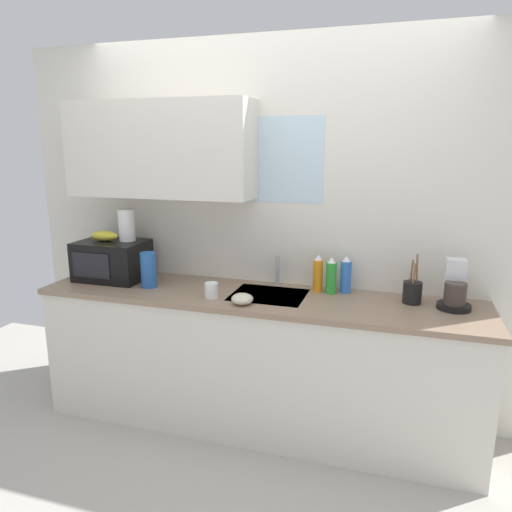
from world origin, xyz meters
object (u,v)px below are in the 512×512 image
Objects in this scene: coffee_maker at (455,290)px; utensil_crock at (412,292)px; dish_soap_bottle_blue at (346,275)px; mug_white at (211,290)px; cereal_canister at (149,270)px; microwave at (112,260)px; small_bowl at (242,299)px; banana_bunch at (104,236)px; dish_soap_bottle_orange at (318,274)px; dish_soap_bottle_green at (331,276)px; paper_towel_roll at (127,225)px.

utensil_crock reaches higher than coffee_maker.
dish_soap_bottle_blue is 0.85m from mug_white.
utensil_crock is at bearing 177.13° from coffee_maker.
microwave is at bearing 163.87° from cereal_canister.
small_bowl is at bearing -161.56° from utensil_crock.
microwave reaches higher than cereal_canister.
mug_white is (0.87, -0.19, -0.26)m from banana_bunch.
dish_soap_bottle_orange is 1.11m from cereal_canister.
mug_white is at bearing -155.92° from dish_soap_bottle_green.
banana_bunch is at bearing -175.69° from dish_soap_bottle_green.
microwave is 1.64× the size of coffee_maker.
paper_towel_roll is 1.05m from small_bowl.
dish_soap_bottle_blue reaches higher than small_bowl.
small_bowl is (0.70, -0.15, -0.08)m from cereal_canister.
coffee_maker is (2.13, 0.01, -0.28)m from paper_towel_roll.
small_bowl is (-0.38, -0.39, -0.08)m from dish_soap_bottle_orange.
cereal_canister is 2.46× the size of mug_white.
small_bowl is (-0.47, -0.37, -0.08)m from dish_soap_bottle_green.
dish_soap_bottle_green is at bearing 4.51° from microwave.
dish_soap_bottle_orange is at bearing 173.07° from utensil_crock.
cereal_canister is 1.80× the size of small_bowl.
coffee_maker is at bearing -5.78° from dish_soap_bottle_orange.
cereal_canister is at bearing -174.16° from utensil_crock.
cereal_canister reaches higher than small_bowl.
banana_bunch reaches higher than dish_soap_bottle_blue.
small_bowl is (0.22, -0.06, -0.02)m from mug_white.
mug_white is (0.48, -0.09, -0.07)m from cereal_canister.
utensil_crock is at bearing -6.93° from dish_soap_bottle_orange.
microwave is at bearing -175.49° from dish_soap_bottle_green.
small_bowl is at bearing -143.21° from dish_soap_bottle_blue.
mug_white is (-1.41, -0.25, -0.06)m from coffee_maker.
coffee_maker is 1.19× the size of dish_soap_bottle_green.
paper_towel_roll reaches higher than dish_soap_bottle_green.
banana_bunch reaches higher than cereal_canister.
microwave is 1.95× the size of dish_soap_bottle_green.
utensil_crock is (1.18, 0.26, 0.02)m from mug_white.
dish_soap_bottle_orange is (1.47, 0.14, -0.19)m from banana_bunch.
banana_bunch is 0.91× the size of paper_towel_roll.
coffee_maker reaches higher than mug_white.
utensil_crock is 1.01m from small_bowl.
cereal_canister is 1.67m from utensil_crock.
utensil_crock is 2.28× the size of small_bowl.
dish_soap_bottle_green is at bearing 175.29° from coffee_maker.
microwave is at bearing 166.59° from small_bowl.
dish_soap_bottle_blue is at bearing 36.79° from small_bowl.
mug_white is (-0.69, -0.31, -0.06)m from dish_soap_bottle_green.
dish_soap_bottle_blue is (-0.63, 0.11, 0.01)m from coffee_maker.
microwave is at bearing 167.09° from mug_white.
dish_soap_bottle_orange reaches higher than cereal_canister.
cereal_canister is (-1.17, -0.22, 0.01)m from dish_soap_bottle_green.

